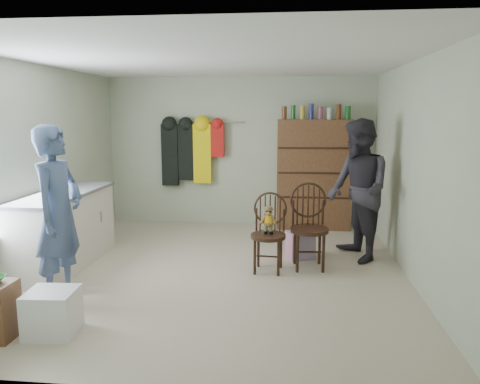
# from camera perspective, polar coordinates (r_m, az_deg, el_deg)

# --- Properties ---
(ground_plane) EXTENTS (5.00, 5.00, 0.00)m
(ground_plane) POSITION_cam_1_polar(r_m,az_deg,el_deg) (5.80, -2.70, -9.58)
(ground_plane) COLOR beige
(ground_plane) RESTS_ON ground
(room_walls) EXTENTS (5.00, 5.00, 5.00)m
(room_walls) POSITION_cam_1_polar(r_m,az_deg,el_deg) (6.01, -2.05, 6.49)
(room_walls) COLOR beige
(room_walls) RESTS_ON ground
(counter) EXTENTS (0.64, 1.86, 0.94)m
(counter) POSITION_cam_1_polar(r_m,az_deg,el_deg) (6.26, -20.72, -4.27)
(counter) COLOR silver
(counter) RESTS_ON ground
(plastic_tub) EXTENTS (0.44, 0.42, 0.39)m
(plastic_tub) POSITION_cam_1_polar(r_m,az_deg,el_deg) (4.51, -21.92, -13.45)
(plastic_tub) COLOR white
(plastic_tub) RESTS_ON ground
(chair_front) EXTENTS (0.46, 0.46, 0.95)m
(chair_front) POSITION_cam_1_polar(r_m,az_deg,el_deg) (5.69, 3.53, -4.34)
(chair_front) COLOR #3B2114
(chair_front) RESTS_ON ground
(chair_far) EXTENTS (0.51, 0.51, 1.05)m
(chair_far) POSITION_cam_1_polar(r_m,az_deg,el_deg) (5.86, 8.39, -3.72)
(chair_far) COLOR #3B2114
(chair_far) RESTS_ON ground
(striped_bag) EXTENTS (0.41, 0.37, 0.35)m
(striped_bag) POSITION_cam_1_polar(r_m,az_deg,el_deg) (6.28, 7.34, -6.44)
(striped_bag) COLOR pink
(striped_bag) RESTS_ON ground
(person_left) EXTENTS (0.48, 0.69, 1.80)m
(person_left) POSITION_cam_1_polar(r_m,az_deg,el_deg) (5.05, -21.25, -2.57)
(person_left) COLOR #44577D
(person_left) RESTS_ON ground
(person_right) EXTENTS (0.93, 1.06, 1.84)m
(person_right) POSITION_cam_1_polar(r_m,az_deg,el_deg) (6.22, 14.20, 0.22)
(person_right) COLOR #2D2B33
(person_right) RESTS_ON ground
(dresser) EXTENTS (1.20, 0.39, 2.05)m
(dresser) POSITION_cam_1_polar(r_m,az_deg,el_deg) (7.79, 8.99, 2.21)
(dresser) COLOR brown
(dresser) RESTS_ON ground
(coat_rack) EXTENTS (1.42, 0.12, 1.09)m
(coat_rack) POSITION_cam_1_polar(r_m,az_deg,el_deg) (8.00, -6.07, 4.90)
(coat_rack) COLOR #99999E
(coat_rack) RESTS_ON ground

